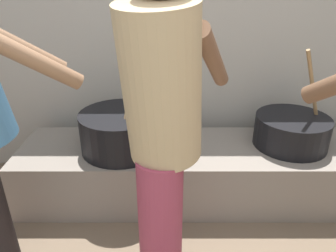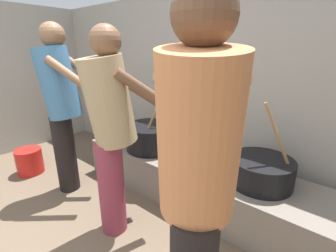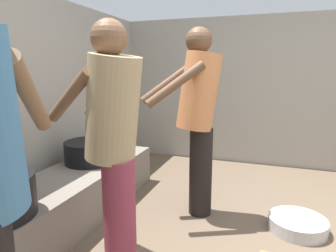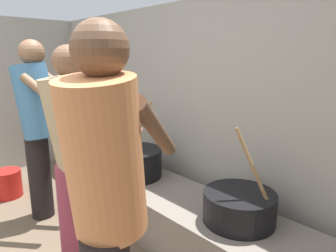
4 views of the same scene
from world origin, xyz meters
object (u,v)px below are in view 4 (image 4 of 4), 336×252
Objects in this scene: cook_in_orange_shirt at (106,199)px; cook_in_tan_shirt at (73,145)px; cooking_pot_main at (239,207)px; cook_in_blue_shirt at (38,120)px; cooking_pot_secondary at (133,162)px; bucket_red_plastic at (8,184)px.

cook_in_orange_shirt is 1.04× the size of cook_in_tan_shirt.
cook_in_blue_shirt is at bearing -157.36° from cooking_pot_main.
cook_in_orange_shirt is (1.20, -0.99, 0.40)m from cooking_pot_secondary.
cook_in_orange_shirt reaches higher than cooking_pot_main.
cook_in_blue_shirt is 0.82m from cook_in_tan_shirt.
cooking_pot_secondary is 0.46× the size of cook_in_tan_shirt.
cooking_pot_secondary is 0.44× the size of cook_in_blue_shirt.
cook_in_tan_shirt is 5.32× the size of bucket_red_plastic.
cook_in_blue_shirt is 5.55× the size of bucket_red_plastic.
bucket_red_plastic is at bearing -147.27° from cooking_pot_secondary.
cook_in_orange_shirt is (0.07, -1.04, 0.43)m from cooking_pot_main.
cook_in_tan_shirt is at bearing -67.90° from cooking_pot_secondary.
cooking_pot_secondary is (-1.13, -0.05, 0.02)m from cooking_pot_main.
cook_in_blue_shirt is at bearing 168.70° from cook_in_orange_shirt.
cook_in_blue_shirt reaches higher than cook_in_orange_shirt.
cooking_pot_secondary is 2.43× the size of bucket_red_plastic.
cooking_pot_main is at bearing 22.64° from cook_in_blue_shirt.
cooking_pot_main is at bearing 2.62° from cooking_pot_secondary.
cooking_pot_secondary is at bearing -177.38° from cooking_pot_main.
cook_in_tan_shirt is at bearing 3.33° from bucket_red_plastic.
bucket_red_plastic is at bearing -160.41° from cooking_pot_main.
cook_in_orange_shirt reaches higher than cook_in_tan_shirt.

